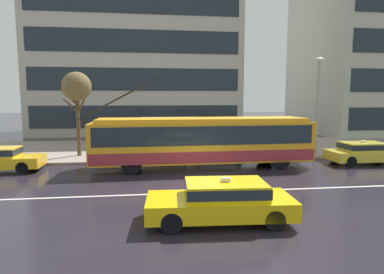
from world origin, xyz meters
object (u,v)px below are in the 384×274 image
(street_tree_bare, at_px, (77,88))
(bus_shelter, at_px, (169,127))
(trolleybus, at_px, (203,140))
(pedestrian_approaching_curb, at_px, (199,128))
(pedestrian_waiting_by_pole, at_px, (163,128))
(taxi_ahead_of_bus, at_px, (364,152))
(pedestrian_walking_past, at_px, (240,138))
(taxi_oncoming_near, at_px, (222,199))
(street_lamp, at_px, (318,98))
(pedestrian_at_shelter, at_px, (185,131))

(street_tree_bare, bearing_deg, bus_shelter, -1.09)
(trolleybus, height_order, pedestrian_approaching_curb, trolleybus)
(trolleybus, xyz_separation_m, pedestrian_waiting_by_pole, (-2.02, 4.58, 0.26))
(taxi_ahead_of_bus, bearing_deg, street_tree_bare, 166.51)
(pedestrian_walking_past, bearing_deg, street_tree_bare, 177.81)
(pedestrian_approaching_curb, xyz_separation_m, street_tree_bare, (-7.98, -0.50, 2.67))
(pedestrian_waiting_by_pole, bearing_deg, pedestrian_walking_past, -11.39)
(taxi_oncoming_near, xyz_separation_m, street_tree_bare, (-6.86, 11.78, 3.79))
(pedestrian_waiting_by_pole, distance_m, street_lamp, 10.28)
(pedestrian_waiting_by_pole, distance_m, street_tree_bare, 6.15)
(pedestrian_at_shelter, xyz_separation_m, street_lamp, (8.40, -0.84, 2.09))
(street_tree_bare, bearing_deg, street_lamp, -7.10)
(taxi_ahead_of_bus, relative_size, bus_shelter, 1.20)
(taxi_oncoming_near, distance_m, pedestrian_approaching_curb, 12.39)
(pedestrian_at_shelter, bearing_deg, bus_shelter, 136.00)
(trolleybus, bearing_deg, pedestrian_waiting_by_pole, 113.77)
(taxi_oncoming_near, distance_m, street_tree_bare, 14.15)
(street_lamp, xyz_separation_m, street_tree_bare, (-15.24, 1.90, 0.63))
(pedestrian_approaching_curb, bearing_deg, pedestrian_waiting_by_pole, 177.16)
(pedestrian_at_shelter, relative_size, pedestrian_approaching_curb, 0.98)
(trolleybus, height_order, pedestrian_walking_past, trolleybus)
(pedestrian_approaching_curb, xyz_separation_m, street_lamp, (7.26, -2.40, 2.05))
(pedestrian_at_shelter, bearing_deg, street_lamp, -5.73)
(taxi_ahead_of_bus, height_order, bus_shelter, bus_shelter)
(bus_shelter, height_order, pedestrian_walking_past, bus_shelter)
(bus_shelter, height_order, street_tree_bare, street_tree_bare)
(pedestrian_walking_past, xyz_separation_m, street_lamp, (4.65, -1.49, 2.70))
(taxi_ahead_of_bus, distance_m, pedestrian_walking_past, 7.51)
(bus_shelter, bearing_deg, taxi_oncoming_near, -85.09)
(pedestrian_at_shelter, relative_size, pedestrian_waiting_by_pole, 1.00)
(street_lamp, bearing_deg, pedestrian_waiting_by_pole, 165.50)
(pedestrian_walking_past, relative_size, pedestrian_waiting_by_pole, 0.87)
(street_lamp, height_order, street_tree_bare, street_lamp)
(taxi_ahead_of_bus, bearing_deg, pedestrian_walking_past, 150.42)
(bus_shelter, distance_m, pedestrian_at_shelter, 1.37)
(taxi_ahead_of_bus, height_order, pedestrian_waiting_by_pole, pedestrian_waiting_by_pole)
(trolleybus, bearing_deg, taxi_oncoming_near, -94.70)
(taxi_oncoming_near, bearing_deg, pedestrian_approaching_curb, 84.82)
(taxi_oncoming_near, relative_size, pedestrian_approaching_curb, 2.24)
(taxi_ahead_of_bus, relative_size, pedestrian_approaching_curb, 2.13)
(taxi_oncoming_near, distance_m, street_lamp, 13.34)
(taxi_oncoming_near, relative_size, street_tree_bare, 0.85)
(bus_shelter, bearing_deg, pedestrian_approaching_curb, 16.13)
(pedestrian_walking_past, relative_size, street_tree_bare, 0.32)
(trolleybus, xyz_separation_m, street_lamp, (7.73, 2.06, 2.34))
(pedestrian_approaching_curb, bearing_deg, trolleybus, -96.02)
(street_tree_bare, bearing_deg, pedestrian_waiting_by_pole, 6.48)
(trolleybus, relative_size, street_lamp, 2.00)
(pedestrian_walking_past, bearing_deg, pedestrian_approaching_curb, 160.92)
(street_lamp, distance_m, street_tree_bare, 15.37)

